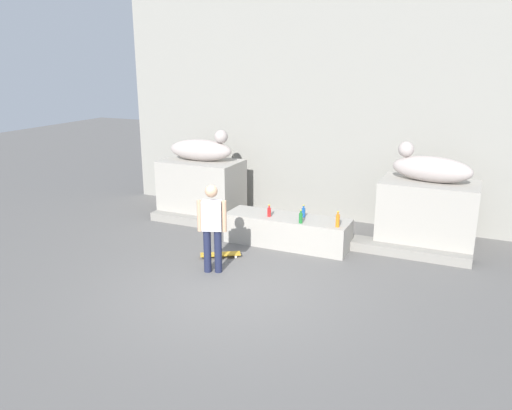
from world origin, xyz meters
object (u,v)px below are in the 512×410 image
(statue_reclining_right, at_px, (430,168))
(bottle_blue, at_px, (303,212))
(skater, at_px, (212,225))
(bottle_green, at_px, (301,218))
(bottle_red, at_px, (269,212))
(bottle_orange, at_px, (338,220))
(statue_reclining_left, at_px, (202,149))
(skateboard, at_px, (220,254))

(statue_reclining_right, height_order, bottle_blue, statue_reclining_right)
(skater, height_order, bottle_green, skater)
(bottle_green, relative_size, bottle_red, 1.09)
(bottle_green, height_order, bottle_red, bottle_green)
(bottle_blue, relative_size, bottle_red, 1.02)
(bottle_red, bearing_deg, statue_reclining_right, 21.86)
(bottle_orange, height_order, bottle_red, bottle_orange)
(statue_reclining_left, distance_m, bottle_orange, 4.12)
(statue_reclining_left, height_order, bottle_blue, statue_reclining_left)
(skateboard, xyz_separation_m, bottle_green, (1.36, 0.93, 0.68))
(statue_reclining_left, distance_m, skater, 3.62)
(skater, height_order, bottle_blue, skater)
(statue_reclining_left, distance_m, bottle_green, 3.48)
(bottle_blue, distance_m, bottle_red, 0.72)
(bottle_green, bearing_deg, bottle_red, 168.59)
(skateboard, bearing_deg, bottle_green, 3.13)
(skateboard, bearing_deg, bottle_orange, -5.97)
(skater, bearing_deg, bottle_red, 57.31)
(skateboard, bearing_deg, statue_reclining_left, 95.40)
(bottle_blue, height_order, bottle_red, bottle_blue)
(bottle_green, bearing_deg, statue_reclining_right, 31.09)
(statue_reclining_left, distance_m, bottle_blue, 3.27)
(statue_reclining_right, bearing_deg, statue_reclining_left, 8.61)
(bottle_green, bearing_deg, skateboard, -145.68)
(statue_reclining_left, xyz_separation_m, bottle_green, (3.05, -1.36, -0.96))
(skateboard, relative_size, bottle_green, 2.82)
(statue_reclining_left, height_order, statue_reclining_right, same)
(statue_reclining_right, height_order, bottle_orange, statue_reclining_right)
(statue_reclining_right, bearing_deg, skateboard, 40.91)
(bottle_red, bearing_deg, skater, -102.31)
(skateboard, bearing_deg, skater, -103.92)
(statue_reclining_right, distance_m, skater, 4.59)
(statue_reclining_right, xyz_separation_m, skateboard, (-3.62, -2.29, -1.64))
(skateboard, height_order, bottle_orange, bottle_orange)
(statue_reclining_right, bearing_deg, bottle_green, 39.68)
(statue_reclining_left, bearing_deg, bottle_red, -32.95)
(statue_reclining_left, bearing_deg, statue_reclining_right, -5.16)
(bottle_orange, bearing_deg, bottle_green, -175.07)
(statue_reclining_left, relative_size, statue_reclining_right, 0.99)
(skater, bearing_deg, statue_reclining_right, 20.77)
(bottle_green, bearing_deg, bottle_orange, 4.93)
(statue_reclining_right, xyz_separation_m, skater, (-3.41, -2.98, -0.78))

